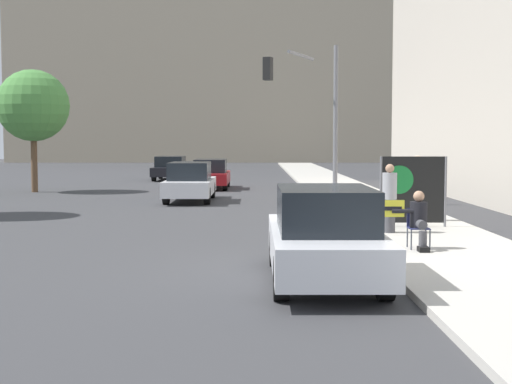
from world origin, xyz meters
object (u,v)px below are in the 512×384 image
(jogger_on_sidewalk, at_px, (387,198))
(seated_protester, at_px, (416,218))
(pedestrian_behind, at_px, (415,187))
(parked_car_curbside, at_px, (322,235))
(car_on_road_midblock, at_px, (209,174))
(street_tree_midblock, at_px, (31,106))
(car_on_road_distant, at_px, (169,168))
(traffic_light_pole, at_px, (307,97))
(protest_banner, at_px, (411,190))
(car_on_road_nearest, at_px, (188,182))

(jogger_on_sidewalk, bearing_deg, seated_protester, 66.08)
(pedestrian_behind, distance_m, parked_car_curbside, 8.53)
(car_on_road_midblock, bearing_deg, street_tree_midblock, -163.98)
(pedestrian_behind, xyz_separation_m, car_on_road_distant, (-9.40, 22.75, -0.32))
(seated_protester, height_order, street_tree_midblock, street_tree_midblock)
(car_on_road_midblock, height_order, car_on_road_distant, car_on_road_midblock)
(car_on_road_midblock, bearing_deg, traffic_light_pole, -64.00)
(seated_protester, height_order, protest_banner, protest_banner)
(pedestrian_behind, bearing_deg, car_on_road_midblock, -140.29)
(car_on_road_nearest, distance_m, street_tree_midblock, 9.48)
(protest_banner, distance_m, street_tree_midblock, 19.97)
(pedestrian_behind, distance_m, protest_banner, 1.46)
(parked_car_curbside, bearing_deg, street_tree_midblock, 118.29)
(traffic_light_pole, xyz_separation_m, car_on_road_nearest, (-4.42, 1.19, -3.11))
(car_on_road_distant, bearing_deg, parked_car_curbside, -78.67)
(pedestrian_behind, bearing_deg, parked_car_curbside, -6.54)
(pedestrian_behind, bearing_deg, protest_banner, -0.97)
(street_tree_midblock, bearing_deg, car_on_road_midblock, 16.02)
(protest_banner, xyz_separation_m, car_on_road_midblock, (-6.11, 16.30, -0.35))
(jogger_on_sidewalk, height_order, car_on_road_distant, jogger_on_sidewalk)
(protest_banner, distance_m, traffic_light_pole, 8.64)
(seated_protester, bearing_deg, parked_car_curbside, -119.34)
(parked_car_curbside, distance_m, street_tree_midblock, 23.53)
(parked_car_curbside, relative_size, car_on_road_distant, 0.99)
(parked_car_curbside, distance_m, car_on_road_distant, 31.23)
(car_on_road_distant, bearing_deg, protest_banner, -69.61)
(protest_banner, bearing_deg, jogger_on_sidewalk, -124.42)
(car_on_road_midblock, distance_m, street_tree_midblock, 8.69)
(seated_protester, bearing_deg, car_on_road_midblock, 113.86)
(seated_protester, relative_size, jogger_on_sidewalk, 0.72)
(pedestrian_behind, height_order, car_on_road_nearest, pedestrian_behind)
(seated_protester, distance_m, traffic_light_pole, 12.15)
(seated_protester, height_order, jogger_on_sidewalk, jogger_on_sidewalk)
(traffic_light_pole, relative_size, street_tree_midblock, 1.01)
(jogger_on_sidewalk, bearing_deg, protest_banner, -150.43)
(pedestrian_behind, bearing_deg, jogger_on_sidewalk, -9.54)
(jogger_on_sidewalk, relative_size, car_on_road_midblock, 0.37)
(protest_banner, height_order, parked_car_curbside, protest_banner)
(pedestrian_behind, height_order, traffic_light_pole, traffic_light_pole)
(seated_protester, bearing_deg, pedestrian_behind, 86.36)
(street_tree_midblock, bearing_deg, parked_car_curbside, -61.71)
(car_on_road_distant, distance_m, street_tree_midblock, 11.65)
(street_tree_midblock, bearing_deg, seated_protester, -53.47)
(car_on_road_nearest, bearing_deg, traffic_light_pole, -15.03)
(pedestrian_behind, height_order, protest_banner, pedestrian_behind)
(jogger_on_sidewalk, distance_m, car_on_road_nearest, 11.73)
(street_tree_midblock, bearing_deg, jogger_on_sidewalk, -49.30)
(car_on_road_nearest, xyz_separation_m, car_on_road_distant, (-2.53, 15.04, -0.03))
(pedestrian_behind, bearing_deg, street_tree_midblock, -115.48)
(pedestrian_behind, height_order, car_on_road_distant, pedestrian_behind)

